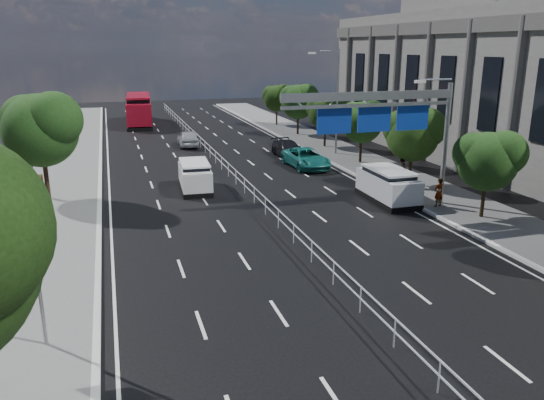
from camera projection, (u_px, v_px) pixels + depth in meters
name	position (u px, v px, depth m)	size (l,w,h in m)	color
ground	(350.00, 303.00, 19.72)	(160.00, 160.00, 0.00)	black
sidewalk_near	(12.00, 351.00, 16.46)	(5.00, 140.00, 0.14)	slate
kerb_near	(97.00, 338.00, 17.16)	(0.25, 140.00, 0.15)	silver
median_fence	(223.00, 165.00, 40.23)	(0.05, 85.00, 1.02)	silver
toilet_sign	(19.00, 263.00, 15.81)	(1.62, 0.18, 4.34)	gray
overhead_gantry	(388.00, 113.00, 29.29)	(10.24, 0.38, 7.45)	gray
streetlight_far	(334.00, 95.00, 45.10)	(2.78, 2.40, 9.00)	gray
civic_hall	(497.00, 82.00, 44.86)	(14.40, 36.00, 14.35)	slate
near_tree_back	(41.00, 126.00, 31.56)	(4.84, 4.51, 6.69)	black
far_tree_c	(489.00, 158.00, 28.34)	(3.52, 3.28, 4.94)	black
far_tree_d	(414.00, 132.00, 35.15)	(3.85, 3.59, 5.34)	black
far_tree_e	(363.00, 120.00, 42.08)	(3.63, 3.38, 5.13)	black
far_tree_f	(326.00, 110.00, 48.98)	(3.52, 3.28, 5.02)	black
far_tree_g	(299.00, 100.00, 55.79)	(3.96, 3.69, 5.45)	black
far_tree_h	(277.00, 97.00, 62.77)	(3.41, 3.18, 4.91)	black
white_minivan	(195.00, 176.00, 34.94)	(2.18, 4.52, 1.92)	black
red_bus	(139.00, 109.00, 64.38)	(3.56, 12.10, 3.57)	black
near_car_silver	(188.00, 138.00, 50.39)	(1.80, 4.47, 1.52)	#A5A7AC
near_car_dark	(141.00, 112.00, 70.53)	(1.59, 4.56, 1.50)	black
silver_minivan	(388.00, 185.00, 32.37)	(2.14, 4.93, 2.04)	black
parked_car_teal	(306.00, 158.00, 41.54)	(2.48, 5.38, 1.49)	#166761
parked_car_dark	(288.00, 149.00, 45.53)	(1.93, 4.76, 1.38)	black
pedestrian_a	(439.00, 192.00, 30.87)	(0.62, 0.40, 1.69)	gray
pedestrian_b	(401.00, 172.00, 35.40)	(0.95, 0.74, 1.95)	gray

